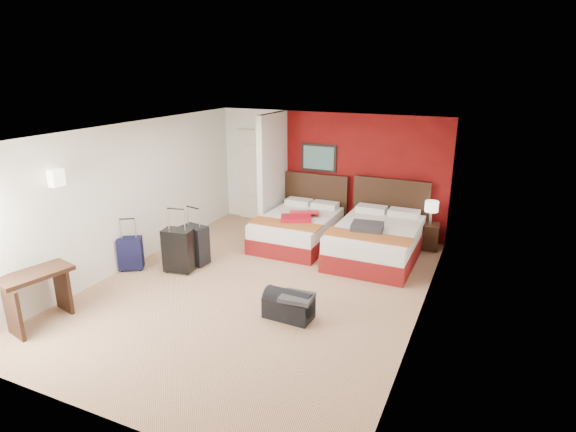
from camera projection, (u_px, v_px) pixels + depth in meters
The scene contains 17 objects.
ground at pixel (258, 288), 7.59m from camera, with size 6.50×6.50×0.00m, color tan.
room_walls at pixel (226, 184), 8.99m from camera, with size 5.02×6.52×2.50m.
red_accent_panel at pixel (362, 175), 9.72m from camera, with size 3.50×0.04×2.50m, color maroon.
partition_wall at pixel (273, 174), 9.87m from camera, with size 0.12×1.20×2.50m, color silver.
entry_door at pixel (255, 175), 10.74m from camera, with size 0.82×0.06×2.05m, color silver.
bed_left at pixel (297, 230), 9.40m from camera, with size 1.34×1.91×0.57m, color silver.
bed_right at pixel (376, 242), 8.67m from camera, with size 1.46×2.08×0.62m, color white.
red_suitcase_open at pixel (300, 216), 9.17m from camera, with size 0.57×0.79×0.10m, color #B10F20.
jacket_bundle at pixel (367, 227), 8.33m from camera, with size 0.54×0.43×0.13m, color #36363B.
nightstand at pixel (429, 236), 9.15m from camera, with size 0.36×0.36×0.50m, color black.
table_lamp at pixel (431, 213), 9.00m from camera, with size 0.25×0.25×0.45m, color white.
suitcase_black at pixel (179, 252), 8.08m from camera, with size 0.49×0.31×0.74m, color black.
suitcase_charcoal at pixel (195, 246), 8.41m from camera, with size 0.46×0.29×0.68m, color black.
suitcase_navy at pixel (131, 255), 8.19m from camera, with size 0.40×0.25×0.56m, color black.
duffel_bag at pixel (289, 307), 6.64m from camera, with size 0.68×0.36×0.34m, color black.
jacket_draped at pixel (297, 297), 6.48m from camera, with size 0.44×0.37×0.06m, color #343539.
desk at pixel (39, 298), 6.44m from camera, with size 0.46×0.92×0.76m, color #321B10.
Camera 1 is at (3.27, -6.08, 3.41)m, focal length 29.48 mm.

